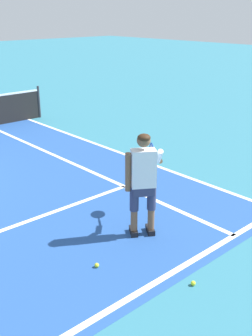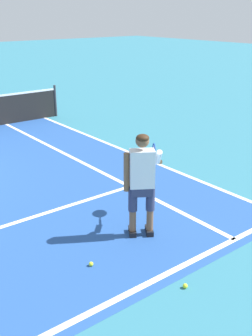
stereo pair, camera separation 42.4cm
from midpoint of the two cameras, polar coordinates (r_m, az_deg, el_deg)
name	(u,v)px [view 1 (the left image)]	position (r m, az deg, el deg)	size (l,w,h in m)	color
line_singles_right	(73,163)	(9.93, -8.61, 0.61)	(0.10, 9.10, 0.01)	white
line_doubles_right	(116,151)	(10.70, -2.50, 2.34)	(0.10, 9.10, 0.01)	white
tennis_player	(143,178)	(6.39, 0.53, -1.39)	(1.07, 0.88, 1.71)	black
tennis_ball_near_feet	(193,283)	(5.70, 7.16, -15.66)	(0.07, 0.07, 0.07)	#CCE02D
tennis_ball_by_baseline	(97,265)	(6.03, -6.16, -13.34)	(0.07, 0.07, 0.07)	#CCE02D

